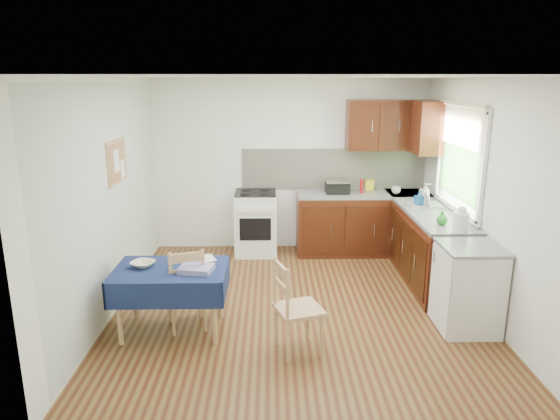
{
  "coord_description": "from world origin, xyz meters",
  "views": [
    {
      "loc": [
        -0.28,
        -5.16,
        2.47
      ],
      "look_at": [
        -0.18,
        0.06,
        1.1
      ],
      "focal_mm": 32.0,
      "sensor_mm": 36.0,
      "label": 1
    }
  ],
  "objects_px": {
    "sandwich_press": "(337,186)",
    "dish_rack": "(425,204)",
    "dining_table": "(171,278)",
    "kettle": "(461,220)",
    "toaster": "(336,187)",
    "chair_near": "(294,305)",
    "chair_far": "(186,286)"
  },
  "relations": [
    {
      "from": "sandwich_press",
      "to": "dish_rack",
      "type": "xyz_separation_m",
      "value": [
        1.03,
        -0.77,
        -0.07
      ]
    },
    {
      "from": "dining_table",
      "to": "dish_rack",
      "type": "relative_size",
      "value": 2.63
    },
    {
      "from": "sandwich_press",
      "to": "kettle",
      "type": "bearing_deg",
      "value": -80.81
    },
    {
      "from": "toaster",
      "to": "chair_near",
      "type": "bearing_deg",
      "value": -97.91
    },
    {
      "from": "dining_table",
      "to": "chair_far",
      "type": "height_order",
      "value": "chair_far"
    },
    {
      "from": "dish_rack",
      "to": "kettle",
      "type": "relative_size",
      "value": 1.53
    },
    {
      "from": "dining_table",
      "to": "chair_far",
      "type": "xyz_separation_m",
      "value": [
        0.14,
        0.03,
        -0.1
      ]
    },
    {
      "from": "chair_near",
      "to": "kettle",
      "type": "xyz_separation_m",
      "value": [
        1.81,
        0.88,
        0.55
      ]
    },
    {
      "from": "dining_table",
      "to": "sandwich_press",
      "type": "distance_m",
      "value": 3.06
    },
    {
      "from": "chair_near",
      "to": "kettle",
      "type": "distance_m",
      "value": 2.09
    },
    {
      "from": "chair_far",
      "to": "sandwich_press",
      "type": "distance_m",
      "value": 2.96
    },
    {
      "from": "chair_near",
      "to": "sandwich_press",
      "type": "xyz_separation_m",
      "value": [
        0.74,
        2.77,
        0.52
      ]
    },
    {
      "from": "chair_far",
      "to": "toaster",
      "type": "bearing_deg",
      "value": -144.93
    },
    {
      "from": "chair_far",
      "to": "chair_near",
      "type": "bearing_deg",
      "value": 138.87
    },
    {
      "from": "chair_near",
      "to": "toaster",
      "type": "xyz_separation_m",
      "value": [
        0.73,
        2.77,
        0.51
      ]
    },
    {
      "from": "chair_near",
      "to": "sandwich_press",
      "type": "relative_size",
      "value": 2.7
    },
    {
      "from": "dish_rack",
      "to": "toaster",
      "type": "bearing_deg",
      "value": 125.56
    },
    {
      "from": "chair_near",
      "to": "kettle",
      "type": "relative_size",
      "value": 3.27
    },
    {
      "from": "chair_far",
      "to": "dish_rack",
      "type": "distance_m",
      "value": 3.25
    },
    {
      "from": "toaster",
      "to": "dish_rack",
      "type": "distance_m",
      "value": 1.3
    },
    {
      "from": "chair_near",
      "to": "toaster",
      "type": "bearing_deg",
      "value": -33.23
    },
    {
      "from": "kettle",
      "to": "chair_near",
      "type": "bearing_deg",
      "value": -154.12
    },
    {
      "from": "chair_far",
      "to": "kettle",
      "type": "xyz_separation_m",
      "value": [
        2.88,
        0.4,
        0.56
      ]
    },
    {
      "from": "dining_table",
      "to": "chair_near",
      "type": "bearing_deg",
      "value": -32.47
    },
    {
      "from": "sandwich_press",
      "to": "dining_table",
      "type": "bearing_deg",
      "value": -150.42
    },
    {
      "from": "chair_far",
      "to": "toaster",
      "type": "relative_size",
      "value": 3.7
    },
    {
      "from": "dish_rack",
      "to": "chair_near",
      "type": "bearing_deg",
      "value": -149.29
    },
    {
      "from": "toaster",
      "to": "dish_rack",
      "type": "relative_size",
      "value": 0.56
    },
    {
      "from": "kettle",
      "to": "chair_far",
      "type": "bearing_deg",
      "value": -172.0
    },
    {
      "from": "dish_rack",
      "to": "sandwich_press",
      "type": "bearing_deg",
      "value": 125.36
    },
    {
      "from": "sandwich_press",
      "to": "dish_rack",
      "type": "height_order",
      "value": "dish_rack"
    },
    {
      "from": "toaster",
      "to": "sandwich_press",
      "type": "relative_size",
      "value": 0.71
    }
  ]
}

